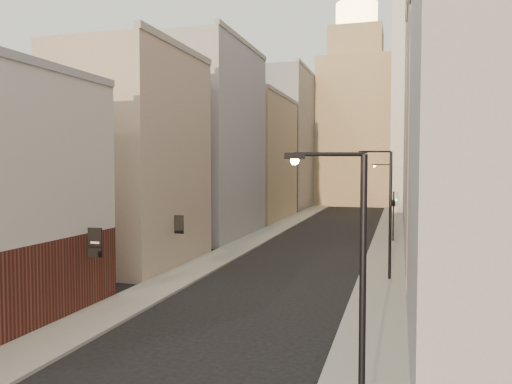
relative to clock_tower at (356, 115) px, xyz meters
The scene contains 15 objects.
sidewalk_left 41.32m from the clock_tower, 98.46° to the right, with size 3.00×140.00×0.15m, color gray.
sidewalk_right 41.64m from the clock_tower, 78.54° to the right, with size 3.00×140.00×0.15m, color gray.
left_bldg_beige 67.60m from the clock_tower, 99.46° to the right, with size 8.00×12.00×16.00m, color gray.
left_bldg_grey 51.76m from the clock_tower, 102.41° to the right, with size 8.00×16.00×20.00m, color gray.
left_bldg_tan 35.05m from the clock_tower, 108.97° to the right, with size 8.00×18.00×17.00m, color #97815F.
left_bldg_wingrid 17.23m from the clock_tower, 132.51° to the right, with size 8.00×20.00×24.00m, color gray.
right_bldg_beige 63.81m from the clock_tower, 78.16° to the right, with size 8.00×16.00×20.00m, color gray.
right_bldg_wingrid 44.21m from the clock_tower, 72.80° to the right, with size 8.00×20.00×26.00m, color gray.
highrise 24.93m from the clock_tower, 36.38° to the right, with size 21.00×23.00×51.20m.
clock_tower is the anchor object (origin of this frame).
white_tower 17.83m from the clock_tower, 51.84° to the right, with size 8.00×8.00×41.50m.
streetlamp_near 88.82m from the clock_tower, 85.08° to the right, with size 1.94×0.91×7.82m.
streetlamp_mid 68.32m from the clock_tower, 83.33° to the right, with size 2.11×0.97×8.48m.
streetlamp_far 51.06m from the clock_tower, 81.18° to the right, with size 2.00×0.57×7.71m.
traffic_light_right 51.87m from the clock_tower, 80.80° to the right, with size 0.67×0.67×5.00m.
Camera 1 is at (7.58, -7.92, 7.47)m, focal length 35.00 mm.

